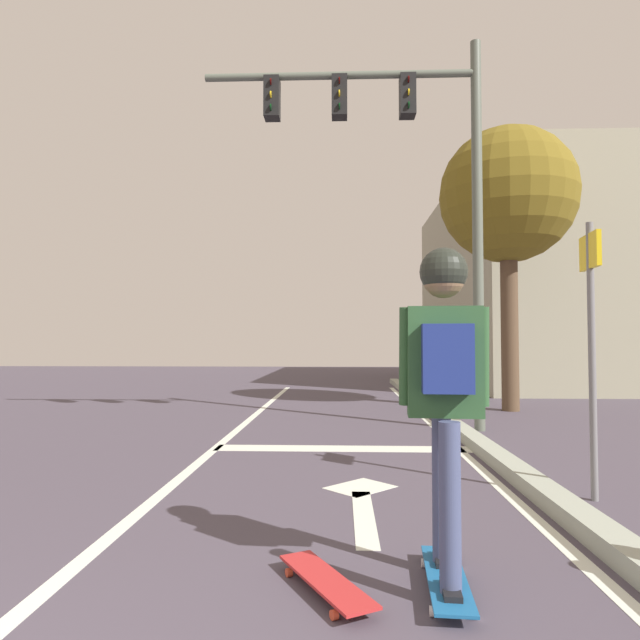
{
  "coord_description": "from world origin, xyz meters",
  "views": [
    {
      "loc": [
        1.67,
        -0.37,
        1.33
      ],
      "look_at": [
        1.42,
        6.24,
        1.6
      ],
      "focal_mm": 31.16,
      "sensor_mm": 36.0,
      "label": 1
    }
  ],
  "objects_px": {
    "roadside_tree": "(508,197)",
    "spare_skateboard": "(326,581)",
    "street_sign_post": "(591,318)",
    "skater": "(445,363)",
    "skateboard": "(446,578)",
    "traffic_signal_mast": "(400,153)"
  },
  "relations": [
    {
      "from": "skateboard",
      "to": "spare_skateboard",
      "type": "height_order",
      "value": "skateboard"
    },
    {
      "from": "spare_skateboard",
      "to": "traffic_signal_mast",
      "type": "bearing_deg",
      "value": 79.71
    },
    {
      "from": "skateboard",
      "to": "roadside_tree",
      "type": "distance_m",
      "value": 9.35
    },
    {
      "from": "street_sign_post",
      "to": "roadside_tree",
      "type": "relative_size",
      "value": 0.42
    },
    {
      "from": "traffic_signal_mast",
      "to": "street_sign_post",
      "type": "distance_m",
      "value": 4.75
    },
    {
      "from": "spare_skateboard",
      "to": "skater",
      "type": "bearing_deg",
      "value": 3.47
    },
    {
      "from": "skateboard",
      "to": "spare_skateboard",
      "type": "distance_m",
      "value": 0.65
    },
    {
      "from": "street_sign_post",
      "to": "skateboard",
      "type": "bearing_deg",
      "value": -131.82
    },
    {
      "from": "skateboard",
      "to": "roadside_tree",
      "type": "xyz_separation_m",
      "value": [
        2.73,
        7.93,
        4.13
      ]
    },
    {
      "from": "traffic_signal_mast",
      "to": "roadside_tree",
      "type": "distance_m",
      "value": 3.44
    },
    {
      "from": "skater",
      "to": "street_sign_post",
      "type": "bearing_deg",
      "value": 48.4
    },
    {
      "from": "spare_skateboard",
      "to": "roadside_tree",
      "type": "distance_m",
      "value": 9.6
    },
    {
      "from": "skater",
      "to": "roadside_tree",
      "type": "relative_size",
      "value": 0.32
    },
    {
      "from": "skateboard",
      "to": "traffic_signal_mast",
      "type": "height_order",
      "value": "traffic_signal_mast"
    },
    {
      "from": "traffic_signal_mast",
      "to": "street_sign_post",
      "type": "relative_size",
      "value": 2.54
    },
    {
      "from": "spare_skateboard",
      "to": "street_sign_post",
      "type": "height_order",
      "value": "street_sign_post"
    },
    {
      "from": "skater",
      "to": "traffic_signal_mast",
      "type": "bearing_deg",
      "value": 86.31
    },
    {
      "from": "street_sign_post",
      "to": "skater",
      "type": "bearing_deg",
      "value": -131.6
    },
    {
      "from": "traffic_signal_mast",
      "to": "roadside_tree",
      "type": "bearing_deg",
      "value": 46.18
    },
    {
      "from": "skateboard",
      "to": "street_sign_post",
      "type": "height_order",
      "value": "street_sign_post"
    },
    {
      "from": "roadside_tree",
      "to": "spare_skateboard",
      "type": "bearing_deg",
      "value": -112.94
    },
    {
      "from": "skater",
      "to": "street_sign_post",
      "type": "relative_size",
      "value": 0.75
    }
  ]
}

